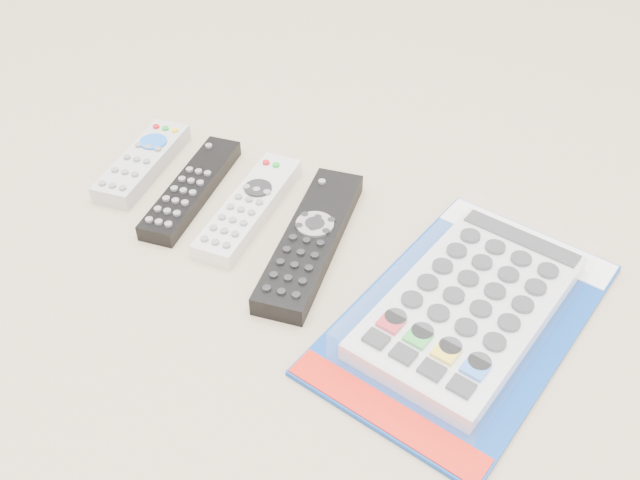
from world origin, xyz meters
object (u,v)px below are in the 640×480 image
at_px(remote_slim_black, 192,188).
at_px(remote_silver_dvd, 249,207).
at_px(jumbo_remote_packaged, 470,303).
at_px(remote_small_grey, 143,162).
at_px(remote_large_black, 311,240).

xyz_separation_m(remote_slim_black, remote_silver_dvd, (0.08, 0.00, 0.00)).
xyz_separation_m(remote_slim_black, jumbo_remote_packaged, (0.37, -0.04, 0.01)).
bearing_deg(jumbo_remote_packaged, remote_small_grey, -176.80).
height_order(remote_large_black, jumbo_remote_packaged, jumbo_remote_packaged).
bearing_deg(remote_small_grey, remote_silver_dvd, -13.25).
bearing_deg(remote_slim_black, remote_large_black, -14.71).
bearing_deg(remote_small_grey, jumbo_remote_packaged, -15.21).
relative_size(remote_small_grey, jumbo_remote_packaged, 0.47).
bearing_deg(remote_silver_dvd, remote_slim_black, 176.10).
relative_size(remote_silver_dvd, jumbo_remote_packaged, 0.55).
distance_m(remote_silver_dvd, jumbo_remote_packaged, 0.29).
bearing_deg(remote_large_black, remote_silver_dvd, 158.09).
distance_m(remote_slim_black, remote_large_black, 0.18).
distance_m(remote_silver_dvd, remote_large_black, 0.10).
bearing_deg(remote_small_grey, remote_large_black, -15.86).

